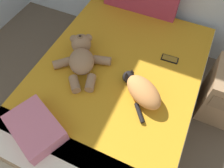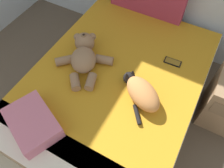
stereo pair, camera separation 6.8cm
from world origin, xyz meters
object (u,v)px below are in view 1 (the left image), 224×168
cell_phone (170,59)px  throw_pillow (35,128)px  teddy_bear (82,57)px  bed (115,89)px  cat (142,90)px

cell_phone → throw_pillow: size_ratio=0.38×
teddy_bear → cell_phone: teddy_bear is taller
bed → throw_pillow: 0.81m
bed → cell_phone: size_ratio=12.65×
teddy_bear → throw_pillow: 0.69m
cat → bed: bearing=157.4°
throw_pillow → cell_phone: bearing=57.5°
teddy_bear → throw_pillow: bearing=-88.8°
cat → cell_phone: (0.10, 0.46, -0.07)m
cat → throw_pillow: 0.82m
bed → throw_pillow: bearing=-113.1°
teddy_bear → cell_phone: 0.77m
cell_phone → teddy_bear: bearing=-152.3°
cat → teddy_bear: (-0.58, 0.10, 0.01)m
cat → teddy_bear: 0.59m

